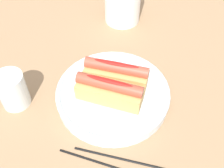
{
  "coord_description": "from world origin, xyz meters",
  "views": [
    {
      "loc": [
        0.0,
        -0.43,
        0.53
      ],
      "look_at": [
        0.01,
        -0.01,
        0.06
      ],
      "focal_mm": 43.7,
      "sensor_mm": 36.0,
      "label": 1
    }
  ],
  "objects_px": {
    "hotdog_back": "(115,73)",
    "paper_towel_roll": "(122,2)",
    "chopstick_near": "(124,159)",
    "hotdog_front": "(108,91)",
    "water_glass": "(12,91)",
    "chopstick_far": "(109,165)",
    "serving_bowl": "(112,94)"
  },
  "relations": [
    {
      "from": "hotdog_back",
      "to": "paper_towel_roll",
      "type": "distance_m",
      "value": 0.3
    },
    {
      "from": "chopstick_far",
      "to": "water_glass",
      "type": "bearing_deg",
      "value": 162.78
    },
    {
      "from": "serving_bowl",
      "to": "water_glass",
      "type": "bearing_deg",
      "value": -179.31
    },
    {
      "from": "serving_bowl",
      "to": "chopstick_near",
      "type": "xyz_separation_m",
      "value": [
        0.02,
        -0.16,
        -0.02
      ]
    },
    {
      "from": "water_glass",
      "to": "chopstick_near",
      "type": "xyz_separation_m",
      "value": [
        0.25,
        -0.16,
        -0.04
      ]
    },
    {
      "from": "water_glass",
      "to": "chopstick_far",
      "type": "relative_size",
      "value": 0.41
    },
    {
      "from": "water_glass",
      "to": "hotdog_front",
      "type": "bearing_deg",
      "value": -5.9
    },
    {
      "from": "water_glass",
      "to": "chopstick_far",
      "type": "xyz_separation_m",
      "value": [
        0.22,
        -0.17,
        -0.04
      ]
    },
    {
      "from": "hotdog_front",
      "to": "paper_towel_roll",
      "type": "height_order",
      "value": "paper_towel_roll"
    },
    {
      "from": "chopstick_near",
      "to": "chopstick_far",
      "type": "distance_m",
      "value": 0.03
    },
    {
      "from": "hotdog_back",
      "to": "water_glass",
      "type": "xyz_separation_m",
      "value": [
        -0.24,
        -0.03,
        -0.02
      ]
    },
    {
      "from": "hotdog_front",
      "to": "chopstick_far",
      "type": "xyz_separation_m",
      "value": [
        -0.0,
        -0.15,
        -0.06
      ]
    },
    {
      "from": "hotdog_front",
      "to": "water_glass",
      "type": "bearing_deg",
      "value": 174.1
    },
    {
      "from": "chopstick_far",
      "to": "hotdog_front",
      "type": "bearing_deg",
      "value": 109.59
    },
    {
      "from": "serving_bowl",
      "to": "hotdog_front",
      "type": "distance_m",
      "value": 0.05
    },
    {
      "from": "hotdog_back",
      "to": "chopstick_near",
      "type": "xyz_separation_m",
      "value": [
        0.01,
        -0.19,
        -0.06
      ]
    },
    {
      "from": "hotdog_front",
      "to": "paper_towel_roll",
      "type": "bearing_deg",
      "value": 82.2
    },
    {
      "from": "chopstick_near",
      "to": "chopstick_far",
      "type": "height_order",
      "value": "same"
    },
    {
      "from": "hotdog_back",
      "to": "paper_towel_roll",
      "type": "height_order",
      "value": "paper_towel_roll"
    },
    {
      "from": "hotdog_front",
      "to": "water_glass",
      "type": "distance_m",
      "value": 0.23
    },
    {
      "from": "serving_bowl",
      "to": "chopstick_near",
      "type": "height_order",
      "value": "serving_bowl"
    },
    {
      "from": "chopstick_near",
      "to": "chopstick_far",
      "type": "relative_size",
      "value": 1.0
    },
    {
      "from": "hotdog_front",
      "to": "chopstick_far",
      "type": "height_order",
      "value": "hotdog_front"
    },
    {
      "from": "hotdog_front",
      "to": "chopstick_near",
      "type": "distance_m",
      "value": 0.15
    },
    {
      "from": "hotdog_front",
      "to": "paper_towel_roll",
      "type": "xyz_separation_m",
      "value": [
        0.05,
        0.35,
        0.0
      ]
    },
    {
      "from": "serving_bowl",
      "to": "hotdog_front",
      "type": "height_order",
      "value": "hotdog_front"
    },
    {
      "from": "paper_towel_roll",
      "to": "serving_bowl",
      "type": "bearing_deg",
      "value": -96.94
    },
    {
      "from": "chopstick_far",
      "to": "paper_towel_roll",
      "type": "bearing_deg",
      "value": 104.46
    },
    {
      "from": "hotdog_back",
      "to": "paper_towel_roll",
      "type": "relative_size",
      "value": 1.18
    },
    {
      "from": "hotdog_front",
      "to": "chopstick_near",
      "type": "height_order",
      "value": "hotdog_front"
    },
    {
      "from": "paper_towel_roll",
      "to": "chopstick_far",
      "type": "distance_m",
      "value": 0.51
    },
    {
      "from": "hotdog_back",
      "to": "serving_bowl",
      "type": "bearing_deg",
      "value": -108.18
    }
  ]
}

